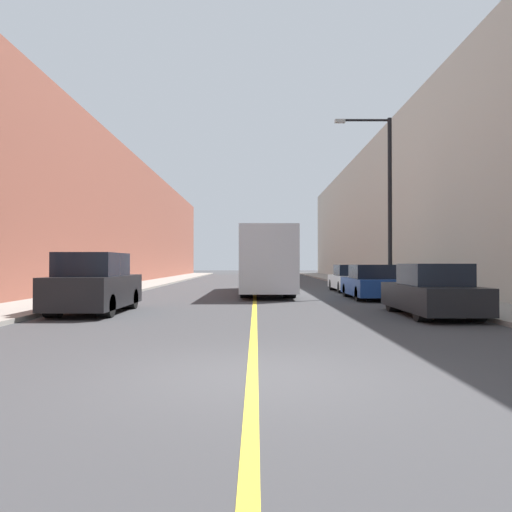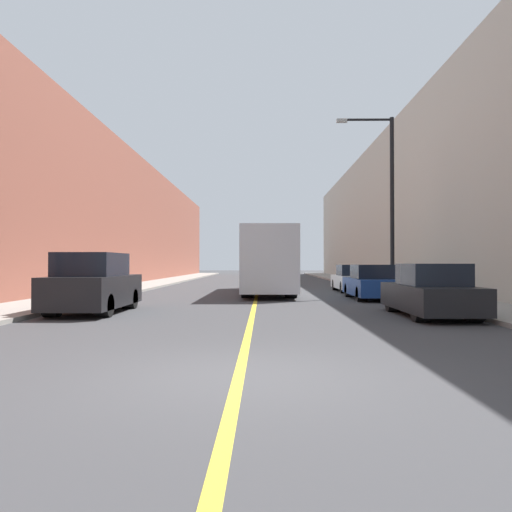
% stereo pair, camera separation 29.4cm
% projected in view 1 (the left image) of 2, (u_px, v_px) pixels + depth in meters
% --- Properties ---
extents(ground_plane, '(200.00, 200.00, 0.00)m').
position_uv_depth(ground_plane, '(254.00, 377.00, 6.85)').
color(ground_plane, '#38383A').
extents(sidewalk_left, '(2.86, 72.00, 0.13)m').
position_uv_depth(sidewalk_left, '(153.00, 283.00, 36.87)').
color(sidewalk_left, gray).
rests_on(sidewalk_left, ground).
extents(sidewalk_right, '(2.86, 72.00, 0.13)m').
position_uv_depth(sidewalk_right, '(360.00, 283.00, 36.83)').
color(sidewalk_right, gray).
rests_on(sidewalk_right, ground).
extents(building_row_left, '(4.00, 72.00, 9.77)m').
position_uv_depth(building_row_left, '(107.00, 218.00, 36.95)').
color(building_row_left, brown).
rests_on(building_row_left, ground).
extents(building_row_right, '(4.00, 72.00, 11.25)m').
position_uv_depth(building_row_right, '(406.00, 208.00, 36.90)').
color(building_row_right, '#B7B2A3').
rests_on(building_row_right, ground).
extents(road_center_line, '(0.16, 72.00, 0.01)m').
position_uv_depth(road_center_line, '(257.00, 284.00, 36.85)').
color(road_center_line, gold).
rests_on(road_center_line, ground).
extents(bus, '(2.49, 11.16, 3.19)m').
position_uv_depth(bus, '(268.00, 260.00, 25.86)').
color(bus, silver).
rests_on(bus, ground).
extents(parked_suv_left, '(1.92, 4.47, 1.88)m').
position_uv_depth(parked_suv_left, '(96.00, 285.00, 15.63)').
color(parked_suv_left, black).
rests_on(parked_suv_left, ground).
extents(car_right_near, '(1.81, 4.55, 1.55)m').
position_uv_depth(car_right_near, '(433.00, 293.00, 14.61)').
color(car_right_near, black).
rests_on(car_right_near, ground).
extents(car_right_mid, '(1.83, 4.55, 1.50)m').
position_uv_depth(car_right_mid, '(372.00, 283.00, 21.67)').
color(car_right_mid, navy).
rests_on(car_right_mid, ground).
extents(car_right_far, '(1.79, 4.71, 1.48)m').
position_uv_depth(car_right_far, '(352.00, 279.00, 27.29)').
color(car_right_far, silver).
rests_on(car_right_far, ground).
extents(street_lamp_right, '(2.76, 0.24, 8.47)m').
position_uv_depth(street_lamp_right, '(387.00, 194.00, 24.07)').
color(street_lamp_right, black).
rests_on(street_lamp_right, sidewalk_right).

